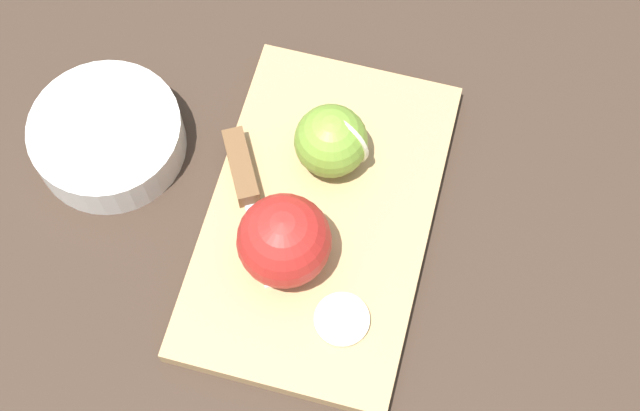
{
  "coord_description": "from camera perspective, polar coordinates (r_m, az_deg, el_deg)",
  "views": [
    {
      "loc": [
        0.34,
        0.06,
        0.84
      ],
      "look_at": [
        0.0,
        0.0,
        0.04
      ],
      "focal_mm": 50.0,
      "sensor_mm": 36.0,
      "label": 1
    }
  ],
  "objects": [
    {
      "name": "apple_slice",
      "position": [
        0.85,
        1.41,
        -7.33
      ],
      "size": [
        0.05,
        0.05,
        0.01
      ],
      "color": "beige",
      "rests_on": "cutting_board"
    },
    {
      "name": "ground_plane",
      "position": [
        0.91,
        0.0,
        -1.04
      ],
      "size": [
        4.0,
        4.0,
        0.0
      ],
      "primitive_type": "plane",
      "color": "#38281E"
    },
    {
      "name": "apple_half_right",
      "position": [
        0.83,
        -2.33,
        -2.26
      ],
      "size": [
        0.09,
        0.09,
        0.09
      ],
      "rotation": [
        0.0,
        0.0,
        4.31
      ],
      "color": "red",
      "rests_on": "cutting_board"
    },
    {
      "name": "cutting_board",
      "position": [
        0.9,
        0.0,
        -0.78
      ],
      "size": [
        0.38,
        0.25,
        0.02
      ],
      "color": "tan",
      "rests_on": "ground_plane"
    },
    {
      "name": "apple_half_left",
      "position": [
        0.88,
        1.0,
        4.11
      ],
      "size": [
        0.07,
        0.07,
        0.07
      ],
      "rotation": [
        0.0,
        0.0,
        2.67
      ],
      "color": "olive",
      "rests_on": "cutting_board"
    },
    {
      "name": "bowl",
      "position": [
        0.95,
        -13.46,
        4.4
      ],
      "size": [
        0.16,
        0.16,
        0.05
      ],
      "color": "silver",
      "rests_on": "ground_plane"
    },
    {
      "name": "knife",
      "position": [
        0.9,
        -4.99,
        2.14
      ],
      "size": [
        0.16,
        0.08,
        0.02
      ],
      "rotation": [
        0.0,
        0.0,
        0.43
      ],
      "color": "silver",
      "rests_on": "cutting_board"
    }
  ]
}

